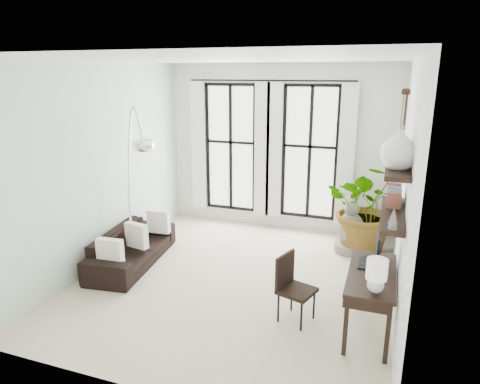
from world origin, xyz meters
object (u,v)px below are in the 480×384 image
at_px(desk, 371,278).
at_px(buddha, 350,231).
at_px(arc_lamp, 136,160).
at_px(desk_chair, 292,283).
at_px(sofa, 132,247).
at_px(plant, 368,207).

relative_size(desk, buddha, 1.40).
distance_m(desk, arc_lamp, 3.86).
height_order(arc_lamp, buddha, arc_lamp).
bearing_deg(arc_lamp, buddha, 25.92).
bearing_deg(desk, arc_lamp, 167.15).
distance_m(desk_chair, arc_lamp, 3.07).
bearing_deg(buddha, arc_lamp, -154.08).
bearing_deg(sofa, arc_lamp, -56.04).
relative_size(plant, desk, 1.25).
xyz_separation_m(sofa, desk_chair, (2.81, -0.74, 0.21)).
bearing_deg(plant, buddha, -150.97).
bearing_deg(desk, buddha, 100.53).
height_order(plant, desk, plant).
relative_size(arc_lamp, buddha, 2.77).
bearing_deg(plant, arc_lamp, -153.84).
distance_m(desk, buddha, 2.44).
distance_m(sofa, desk_chair, 2.91).
bearing_deg(arc_lamp, plant, 26.16).
bearing_deg(desk, desk_chair, -179.43).
relative_size(sofa, arc_lamp, 0.76).
height_order(desk_chair, buddha, buddha).
height_order(sofa, buddha, buddha).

